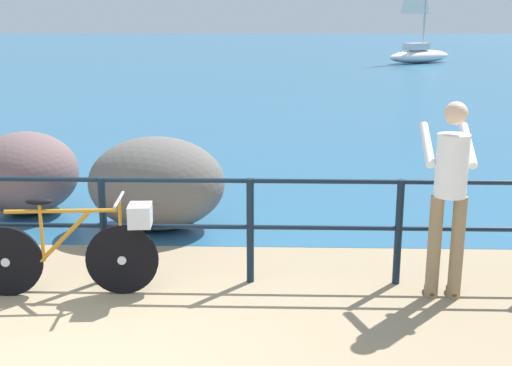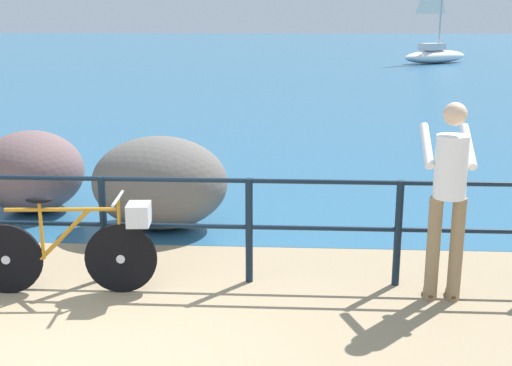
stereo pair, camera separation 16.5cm
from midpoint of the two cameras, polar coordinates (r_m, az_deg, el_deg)
The scene contains 8 objects.
ground_plane at distance 24.30m, azimuth -2.35°, elevation 8.43°, with size 120.00×120.00×0.10m, color #937F60.
sea_surface at distance 51.88m, azimuth -0.19°, elevation 11.69°, with size 120.00×90.00×0.01m, color #285B7F.
promenade_railing at distance 6.34m, azimuth -13.96°, elevation -2.90°, with size 8.42×0.07×1.02m.
bicycle at distance 6.12m, azimuth -15.90°, elevation -5.36°, with size 1.70×0.48×0.92m.
person_at_railing at distance 5.92m, azimuth 15.81°, elevation -0.67°, with size 0.47×0.65×1.78m.
breakwater_boulder_main at distance 7.81m, azimuth -9.29°, elevation -0.03°, with size 1.62×1.20×1.11m.
breakwater_boulder_left at distance 8.88m, azimuth -20.02°, elevation 0.84°, with size 1.34×1.28×1.06m.
sailboat at distance 36.88m, azimuth 13.98°, elevation 11.26°, with size 4.31×3.66×6.16m.
Camera 1 is at (1.62, -4.11, 2.48)m, focal length 45.69 mm.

